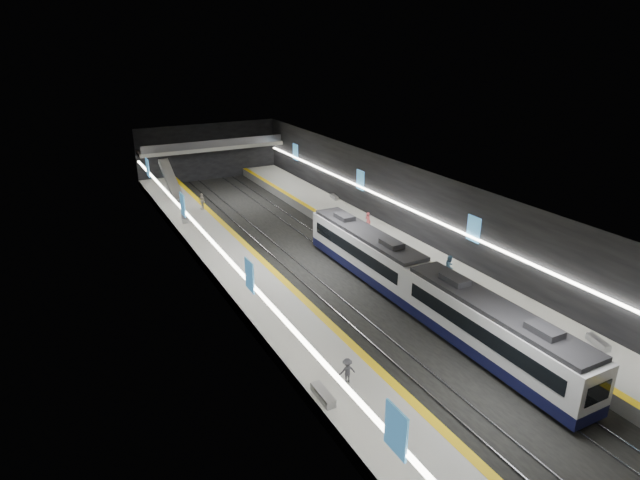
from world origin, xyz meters
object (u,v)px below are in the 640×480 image
passenger_right_a (368,222)px  train (419,284)px  passenger_right_b (449,267)px  escalator (171,180)px  bench_right_near (598,342)px  passenger_left_a (202,201)px  bench_right_far (334,197)px  passenger_left_b (347,371)px  bench_left_far (185,219)px  bench_left_near (323,395)px

passenger_right_a → train: bearing=155.5°
passenger_right_a → passenger_right_b: bearing=172.9°
train → escalator: size_ratio=3.76×
bench_right_near → passenger_right_a: passenger_right_a is taller
train → passenger_left_a: bearing=106.0°
passenger_right_b → passenger_left_a: bearing=90.0°
passenger_right_b → passenger_right_a: bearing=64.8°
passenger_right_b → passenger_left_a: passenger_right_b is taller
bench_right_near → passenger_right_b: bearing=113.3°
passenger_right_a → passenger_left_a: bearing=33.9°
train → bench_right_far: bearing=74.8°
train → passenger_right_a: bearing=72.4°
bench_right_far → passenger_right_a: (-2.48, -11.47, 0.77)m
bench_right_far → passenger_left_a: size_ratio=0.94×
bench_right_far → passenger_left_b: size_ratio=1.14×
train → bench_right_far: 26.68m
bench_left_far → passenger_right_a: (15.68, -11.73, 0.75)m
bench_right_near → passenger_left_b: bearing=-178.6°
bench_left_near → passenger_left_b: bearing=19.9°
passenger_left_b → bench_left_near: bearing=26.9°
passenger_left_a → passenger_right_b: bearing=9.8°
bench_left_far → passenger_left_b: (1.08, -32.55, 0.53)m
bench_left_far → bench_right_far: bearing=8.9°
passenger_right_a → bench_right_near: bearing=176.9°
escalator → passenger_right_b: size_ratio=4.18×
passenger_right_b → passenger_left_b: (-14.57, -8.38, -0.19)m
escalator → bench_right_near: 49.95m
passenger_left_a → passenger_left_b: bearing=-18.1°
passenger_left_a → bench_left_far: bearing=-57.8°
train → bench_left_near: bearing=-148.9°
bench_left_near → bench_right_near: bearing=-10.3°
bench_left_near → bench_right_far: size_ratio=1.16×
train → bench_right_near: size_ratio=16.51×
bench_left_near → passenger_right_a: 27.13m
train → bench_right_far: (7.00, 25.73, -0.98)m
bench_left_far → passenger_left_a: (2.85, 3.11, 0.69)m
bench_left_near → passenger_right_b: size_ratio=1.07×
escalator → passenger_right_b: bearing=-67.4°
escalator → passenger_left_b: size_ratio=5.19×
passenger_right_a → bench_right_far: bearing=-19.2°
bench_left_far → passenger_left_b: bearing=-78.4°
escalator → bench_right_near: (16.19, -47.22, -1.68)m
passenger_right_a → passenger_right_b: passenger_right_a is taller
escalator → bench_right_near: size_ratio=4.40×
train → passenger_right_b: (4.49, 1.81, -0.24)m
passenger_left_a → passenger_right_a: bearing=25.6°
bench_left_near → bench_left_far: size_ratio=1.03×
escalator → passenger_right_a: 26.63m
bench_left_far → bench_right_near: (17.36, -36.64, -0.02)m
bench_left_far → bench_right_near: 40.55m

